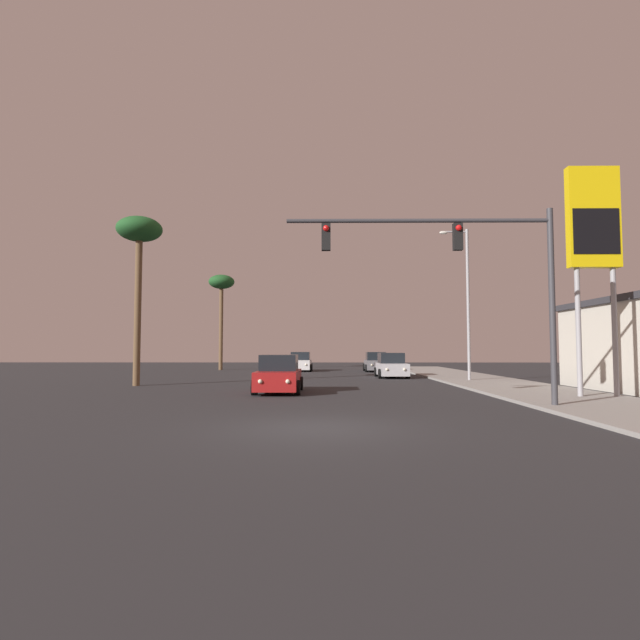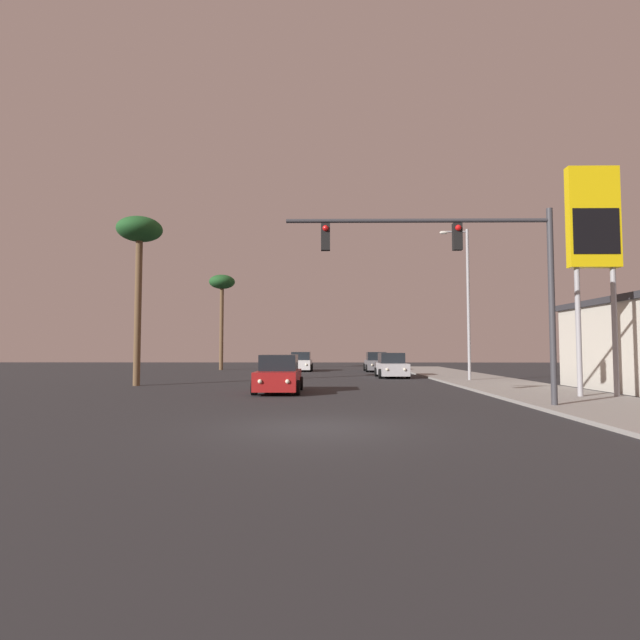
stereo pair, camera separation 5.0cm
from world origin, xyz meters
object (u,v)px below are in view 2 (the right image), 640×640
object	(u,v)px
car_red	(279,375)
palm_tree_far	(222,287)
street_lamp	(466,296)
traffic_light_mast	(471,262)
palm_tree_near	(139,239)
car_silver	(391,366)
car_white	(301,362)
car_grey	(376,363)
gas_station_sign	(593,230)

from	to	relation	value
car_red	palm_tree_far	bearing A→B (deg)	-72.08
street_lamp	traffic_light_mast	bearing A→B (deg)	-104.97
traffic_light_mast	palm_tree_near	bearing A→B (deg)	146.27
car_silver	car_white	bearing A→B (deg)	-56.58
car_grey	street_lamp	xyz separation A→B (m)	(3.98, -13.78, 4.36)
car_red	palm_tree_near	world-z (taller)	palm_tree_near
gas_station_sign	palm_tree_far	distance (m)	33.71
gas_station_sign	palm_tree_far	bearing A→B (deg)	127.00
car_red	street_lamp	size ratio (longest dim) A/B	0.48
car_silver	palm_tree_far	distance (m)	19.97
street_lamp	palm_tree_far	size ratio (longest dim) A/B	1.01
car_white	palm_tree_far	world-z (taller)	palm_tree_far
car_white	car_grey	bearing A→B (deg)	175.67
car_red	palm_tree_near	bearing A→B (deg)	-26.52
street_lamp	gas_station_sign	world-z (taller)	same
car_grey	palm_tree_far	bearing A→B (deg)	-11.24
traffic_light_mast	street_lamp	world-z (taller)	street_lamp
car_red	car_grey	size ratio (longest dim) A/B	1.00
palm_tree_near	car_silver	bearing A→B (deg)	28.42
car_white	palm_tree_near	bearing A→B (deg)	66.82
car_silver	car_red	size ratio (longest dim) A/B	1.00
car_red	street_lamp	distance (m)	13.45
car_red	palm_tree_near	distance (m)	11.36
palm_tree_far	street_lamp	bearing A→B (deg)	-42.74
traffic_light_mast	palm_tree_near	xyz separation A→B (m)	(-14.85, 9.91, 3.05)
car_grey	palm_tree_far	xyz separation A→B (m)	(-14.12, 2.95, 6.97)
car_silver	street_lamp	distance (m)	7.41
car_grey	street_lamp	bearing A→B (deg)	106.66
car_grey	palm_tree_far	distance (m)	16.02
car_silver	traffic_light_mast	world-z (taller)	traffic_light_mast
car_silver	car_red	bearing A→B (deg)	60.01
street_lamp	car_silver	bearing A→B (deg)	130.22
gas_station_sign	car_silver	bearing A→B (deg)	112.26
car_silver	gas_station_sign	size ratio (longest dim) A/B	0.48
car_white	palm_tree_near	size ratio (longest dim) A/B	0.48
car_white	car_silver	bearing A→B (deg)	125.06
car_red	street_lamp	world-z (taller)	street_lamp
car_red	car_silver	bearing A→B (deg)	-118.86
car_white	palm_tree_near	world-z (taller)	palm_tree_near
car_red	palm_tree_far	size ratio (longest dim) A/B	0.48
gas_station_sign	palm_tree_near	size ratio (longest dim) A/B	1.00
traffic_light_mast	car_silver	bearing A→B (deg)	91.11
car_white	palm_tree_far	distance (m)	10.55
car_red	car_white	world-z (taller)	same
car_white	street_lamp	world-z (taller)	street_lamp
street_lamp	palm_tree_far	bearing A→B (deg)	137.26
palm_tree_near	gas_station_sign	bearing A→B (deg)	-18.59
car_silver	gas_station_sign	world-z (taller)	gas_station_sign
car_white	palm_tree_near	xyz separation A→B (m)	(-7.82, -17.64, 7.09)
palm_tree_far	car_white	bearing A→B (deg)	-17.38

